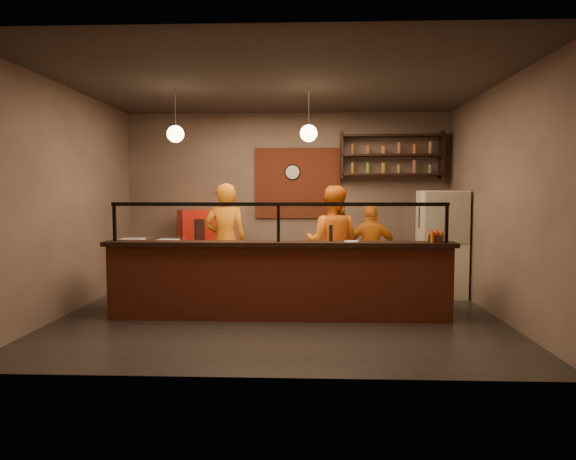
{
  "coord_description": "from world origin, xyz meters",
  "views": [
    {
      "loc": [
        0.4,
        -7.11,
        1.69
      ],
      "look_at": [
        0.1,
        0.3,
        1.17
      ],
      "focal_mm": 32.0,
      "sensor_mm": 36.0,
      "label": 1
    }
  ],
  "objects_px": {
    "cook_left": "(226,242)",
    "cook_mid": "(332,243)",
    "pizza_dough": "(274,248)",
    "pepper_mill": "(331,233)",
    "cook_right": "(372,250)",
    "red_cooler": "(197,248)",
    "fridge": "(441,244)",
    "wall_clock": "(293,172)",
    "condiment_caddy": "(436,239)"
  },
  "relations": [
    {
      "from": "pizza_dough",
      "to": "pepper_mill",
      "type": "bearing_deg",
      "value": -32.9
    },
    {
      "from": "wall_clock",
      "to": "cook_mid",
      "type": "xyz_separation_m",
      "value": [
        0.68,
        -1.39,
        -1.19
      ]
    },
    {
      "from": "wall_clock",
      "to": "pizza_dough",
      "type": "xyz_separation_m",
      "value": [
        -0.21,
        -2.16,
        -1.19
      ]
    },
    {
      "from": "pizza_dough",
      "to": "wall_clock",
      "type": "bearing_deg",
      "value": 84.54
    },
    {
      "from": "cook_right",
      "to": "pepper_mill",
      "type": "height_order",
      "value": "cook_right"
    },
    {
      "from": "fridge",
      "to": "red_cooler",
      "type": "height_order",
      "value": "fridge"
    },
    {
      "from": "cook_right",
      "to": "red_cooler",
      "type": "height_order",
      "value": "cook_right"
    },
    {
      "from": "fridge",
      "to": "pizza_dough",
      "type": "relative_size",
      "value": 3.4
    },
    {
      "from": "pizza_dough",
      "to": "condiment_caddy",
      "type": "relative_size",
      "value": 2.97
    },
    {
      "from": "pizza_dough",
      "to": "fridge",
      "type": "bearing_deg",
      "value": 22.45
    },
    {
      "from": "fridge",
      "to": "condiment_caddy",
      "type": "height_order",
      "value": "fridge"
    },
    {
      "from": "red_cooler",
      "to": "condiment_caddy",
      "type": "xyz_separation_m",
      "value": [
        3.73,
        -2.46,
        0.4
      ]
    },
    {
      "from": "cook_mid",
      "to": "cook_left",
      "type": "bearing_deg",
      "value": 13.18
    },
    {
      "from": "condiment_caddy",
      "to": "cook_right",
      "type": "bearing_deg",
      "value": 108.83
    },
    {
      "from": "red_cooler",
      "to": "pepper_mill",
      "type": "xyz_separation_m",
      "value": [
        2.35,
        -2.37,
        0.47
      ]
    },
    {
      "from": "cook_mid",
      "to": "fridge",
      "type": "bearing_deg",
      "value": -157.14
    },
    {
      "from": "cook_right",
      "to": "red_cooler",
      "type": "distance_m",
      "value": 3.18
    },
    {
      "from": "pizza_dough",
      "to": "pepper_mill",
      "type": "height_order",
      "value": "pepper_mill"
    },
    {
      "from": "cook_left",
      "to": "fridge",
      "type": "xyz_separation_m",
      "value": [
        3.53,
        0.4,
        -0.06
      ]
    },
    {
      "from": "wall_clock",
      "to": "condiment_caddy",
      "type": "distance_m",
      "value": 3.55
    },
    {
      "from": "cook_right",
      "to": "red_cooler",
      "type": "bearing_deg",
      "value": -5.85
    },
    {
      "from": "pepper_mill",
      "to": "cook_left",
      "type": "bearing_deg",
      "value": 142.61
    },
    {
      "from": "cook_left",
      "to": "pizza_dough",
      "type": "relative_size",
      "value": 3.62
    },
    {
      "from": "cook_left",
      "to": "cook_mid",
      "type": "xyz_separation_m",
      "value": [
        1.71,
        0.04,
        -0.02
      ]
    },
    {
      "from": "condiment_caddy",
      "to": "fridge",
      "type": "bearing_deg",
      "value": 73.42
    },
    {
      "from": "wall_clock",
      "to": "pizza_dough",
      "type": "distance_m",
      "value": 2.47
    },
    {
      "from": "pepper_mill",
      "to": "wall_clock",
      "type": "bearing_deg",
      "value": 102.67
    },
    {
      "from": "red_cooler",
      "to": "pizza_dough",
      "type": "height_order",
      "value": "red_cooler"
    },
    {
      "from": "cook_mid",
      "to": "pepper_mill",
      "type": "relative_size",
      "value": 8.28
    },
    {
      "from": "wall_clock",
      "to": "condiment_caddy",
      "type": "relative_size",
      "value": 1.73
    },
    {
      "from": "cook_left",
      "to": "cook_right",
      "type": "relative_size",
      "value": 1.22
    },
    {
      "from": "cook_mid",
      "to": "red_cooler",
      "type": "height_order",
      "value": "cook_mid"
    },
    {
      "from": "pizza_dough",
      "to": "condiment_caddy",
      "type": "bearing_deg",
      "value": -15.68
    },
    {
      "from": "fridge",
      "to": "condiment_caddy",
      "type": "distance_m",
      "value": 1.82
    },
    {
      "from": "cook_mid",
      "to": "red_cooler",
      "type": "distance_m",
      "value": 2.67
    },
    {
      "from": "cook_mid",
      "to": "cook_right",
      "type": "bearing_deg",
      "value": -135.04
    },
    {
      "from": "cook_left",
      "to": "cook_mid",
      "type": "distance_m",
      "value": 1.71
    },
    {
      "from": "cook_left",
      "to": "fridge",
      "type": "distance_m",
      "value": 3.55
    },
    {
      "from": "condiment_caddy",
      "to": "pepper_mill",
      "type": "distance_m",
      "value": 1.39
    },
    {
      "from": "cook_right",
      "to": "fridge",
      "type": "height_order",
      "value": "fridge"
    },
    {
      "from": "red_cooler",
      "to": "cook_right",
      "type": "bearing_deg",
      "value": -36.08
    },
    {
      "from": "fridge",
      "to": "pepper_mill",
      "type": "relative_size",
      "value": 7.93
    },
    {
      "from": "cook_left",
      "to": "cook_right",
      "type": "height_order",
      "value": "cook_left"
    },
    {
      "from": "cook_right",
      "to": "pepper_mill",
      "type": "relative_size",
      "value": 6.92
    },
    {
      "from": "pizza_dough",
      "to": "cook_left",
      "type": "bearing_deg",
      "value": 138.66
    },
    {
      "from": "cook_left",
      "to": "cook_mid",
      "type": "relative_size",
      "value": 1.02
    },
    {
      "from": "wall_clock",
      "to": "red_cooler",
      "type": "bearing_deg",
      "value": -169.94
    },
    {
      "from": "red_cooler",
      "to": "condiment_caddy",
      "type": "distance_m",
      "value": 4.49
    },
    {
      "from": "cook_mid",
      "to": "pizza_dough",
      "type": "xyz_separation_m",
      "value": [
        -0.89,
        -0.76,
        -0.01
      ]
    },
    {
      "from": "pizza_dough",
      "to": "pepper_mill",
      "type": "xyz_separation_m",
      "value": [
        0.81,
        -0.52,
        0.26
      ]
    }
  ]
}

